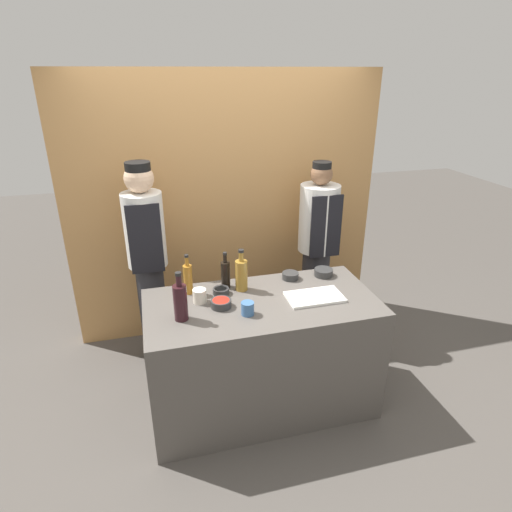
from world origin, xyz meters
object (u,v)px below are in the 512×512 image
Objects in this scene: sauce_bowl_yellow at (323,272)px; bottle_soy at (226,274)px; bottle_vinegar at (241,274)px; bottle_wine at (180,301)px; cup_blue at (248,308)px; chef_left at (148,257)px; cutting_board at (315,297)px; sauce_bowl_red at (221,303)px; cup_cream at (200,296)px; bottle_amber at (188,278)px; chef_right at (317,246)px; sauce_bowl_purple at (290,275)px; sauce_bowl_green at (221,291)px.

bottle_soy is (-0.78, 0.01, 0.08)m from sauce_bowl_yellow.
bottle_wine is (-0.47, -0.30, 0.01)m from bottle_vinegar.
bottle_wine is 3.75× the size of cup_blue.
cutting_board is at bearing -37.56° from chef_left.
sauce_bowl_yellow is 1.43m from chef_left.
cutting_board is (0.66, -0.05, -0.02)m from sauce_bowl_red.
cup_cream reaches higher than sauce_bowl_yellow.
cup_blue is (0.15, -0.14, 0.01)m from sauce_bowl_red.
cup_cream is (-0.22, -0.18, -0.06)m from bottle_soy.
chef_right is at bearing 24.40° from bottle_amber.
bottle_vinegar is 0.55m from bottle_wine.
chef_right is (0.95, 0.53, -0.09)m from bottle_soy.
bottle_vinegar is 0.13m from bottle_soy.
bottle_vinegar is at bearing -6.77° from bottle_amber.
sauce_bowl_purple is at bearing 176.76° from sauce_bowl_yellow.
chef_right is at bearing 50.14° from sauce_bowl_purple.
sauce_bowl_yellow is 0.57m from chef_right.
sauce_bowl_purple is 0.68m from chef_right.
bottle_amber is at bearing -64.22° from chef_left.
bottle_wine reaches higher than bottle_amber.
chef_left is at bearing 119.43° from sauce_bowl_red.
cup_blue is (0.43, -0.05, -0.09)m from bottle_wine.
bottle_vinegar is at bearing -169.35° from sauce_bowl_purple.
sauce_bowl_purple is 0.08× the size of chef_right.
sauce_bowl_yellow reaches higher than sauce_bowl_green.
bottle_amber is 0.17× the size of chef_left.
sauce_bowl_green is 1.30× the size of cup_blue.
sauce_bowl_red is 0.66m from sauce_bowl_purple.
sauce_bowl_red is 0.42× the size of bottle_wine.
sauce_bowl_purple is at bearing 0.80° from bottle_soy.
sauce_bowl_green is 0.80× the size of sauce_bowl_yellow.
bottle_amber is at bearing 75.80° from bottle_wine.
cutting_board is (-0.20, -0.32, -0.02)m from sauce_bowl_yellow.
cutting_board is 1.31× the size of bottle_amber.
sauce_bowl_yellow is at bearing -22.19° from chef_left.
sauce_bowl_green is 0.42× the size of bottle_soy.
bottle_amber is at bearing 126.49° from sauce_bowl_red.
cup_blue is 0.91× the size of cup_cream.
bottle_amber reaches higher than sauce_bowl_yellow.
sauce_bowl_purple is at bearing 25.71° from sauce_bowl_red.
sauce_bowl_red is at bearing -154.29° from sauce_bowl_purple.
chef_left reaches higher than cutting_board.
sauce_bowl_yellow is 1.01m from cup_cream.
cutting_board is 4.40× the size of cup_blue.
sauce_bowl_red is 1.43× the size of cup_cream.
cup_blue reaches higher than cutting_board.
cup_blue reaches higher than sauce_bowl_green.
sauce_bowl_purple is at bearing 10.65° from bottle_vinegar.
chef_left is at bearing 137.25° from bottle_vinegar.
bottle_soy is at bearing 150.14° from cutting_board.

